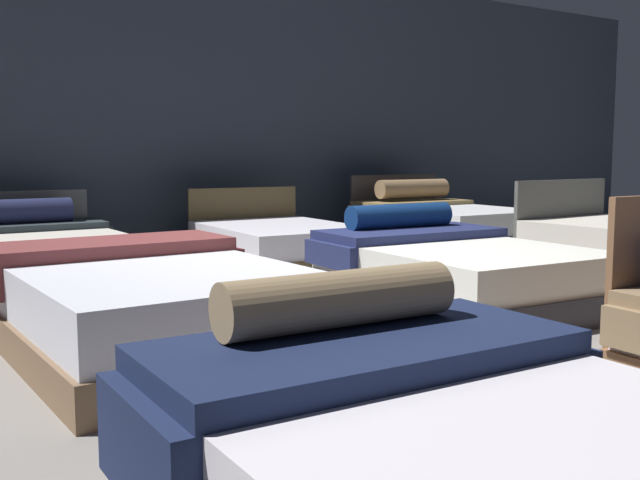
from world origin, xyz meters
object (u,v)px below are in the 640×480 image
Objects in this scene: bed_6 at (456,272)px; bed_11 at (442,224)px; bed_10 at (279,242)px; bed_9 at (40,254)px; bed_5 at (151,306)px.

bed_6 is 0.95× the size of bed_11.
bed_11 reaches higher than bed_6.
bed_9 is at bearing 179.05° from bed_10.
bed_9 is at bearing 131.96° from bed_6.
bed_5 is at bearing -148.39° from bed_11.
bed_10 is (2.43, -0.12, -0.03)m from bed_9.
bed_9 is 1.00× the size of bed_11.
bed_6 is (2.40, 0.04, -0.01)m from bed_5.
bed_6 is 1.05× the size of bed_10.
bed_6 is at bearing -1.06° from bed_5.
bed_6 is at bearing -88.27° from bed_10.
bed_10 is 0.90× the size of bed_11.
bed_5 is at bearing -90.91° from bed_9.
bed_6 is at bearing -129.39° from bed_11.
bed_10 is at bearing 47.36° from bed_5.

